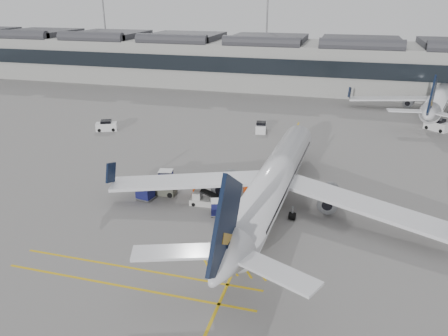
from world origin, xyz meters
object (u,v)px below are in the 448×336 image
(pushback_tug, at_px, (164,189))
(belt_loader, at_px, (206,200))
(baggage_cart_a, at_px, (218,207))
(ramp_agent_a, at_px, (246,189))
(ramp_agent_b, at_px, (193,187))
(airliner_main, at_px, (273,182))

(pushback_tug, bearing_deg, belt_loader, -15.96)
(baggage_cart_a, bearing_deg, ramp_agent_a, 53.04)
(belt_loader, bearing_deg, ramp_agent_b, 131.58)
(baggage_cart_a, distance_m, ramp_agent_b, 6.07)
(baggage_cart_a, height_order, ramp_agent_b, ramp_agent_b)
(airliner_main, xyz_separation_m, pushback_tug, (-13.00, 0.19, -2.45))
(ramp_agent_a, distance_m, pushback_tug, 9.71)
(belt_loader, relative_size, baggage_cart_a, 2.29)
(airliner_main, height_order, belt_loader, airliner_main)
(airliner_main, distance_m, ramp_agent_a, 4.65)
(baggage_cart_a, distance_m, ramp_agent_a, 5.61)
(airliner_main, bearing_deg, baggage_cart_a, -146.46)
(airliner_main, height_order, ramp_agent_a, airliner_main)
(airliner_main, height_order, ramp_agent_b, airliner_main)
(belt_loader, bearing_deg, baggage_cart_a, -48.80)
(airliner_main, relative_size, baggage_cart_a, 20.22)
(belt_loader, distance_m, ramp_agent_a, 5.07)
(belt_loader, xyz_separation_m, pushback_tug, (-5.66, 1.30, 0.16))
(belt_loader, xyz_separation_m, baggage_cart_a, (2.04, -2.04, 0.39))
(baggage_cart_a, relative_size, ramp_agent_b, 1.10)
(ramp_agent_b, bearing_deg, belt_loader, 96.98)
(baggage_cart_a, xyz_separation_m, ramp_agent_a, (1.80, 5.31, 0.06))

